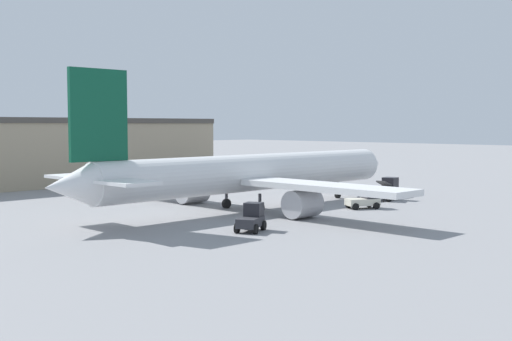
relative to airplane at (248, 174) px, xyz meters
name	(u,v)px	position (x,y,z in m)	size (l,w,h in m)	color
ground_plane	(256,209)	(1.10, -0.01, -3.36)	(400.00, 400.00, 0.00)	gray
airplane	(248,174)	(0.00, 0.00, 0.00)	(41.14, 35.14, 12.04)	silver
ground_crew_worker	(359,194)	(11.56, -4.31, -2.45)	(0.38, 0.38, 1.71)	#1E2338
baggage_tug	(252,219)	(-8.19, -8.58, -2.42)	(3.05, 2.62, 2.07)	#2D2D33
belt_loader_truck	(388,190)	(15.62, -5.09, -2.27)	(2.99, 2.07, 2.36)	silver
pushback_tug	(365,199)	(8.48, -7.19, -2.51)	(3.40, 2.91, 1.85)	beige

